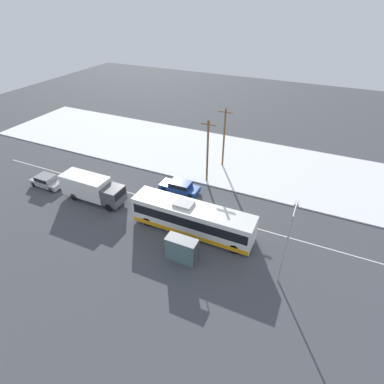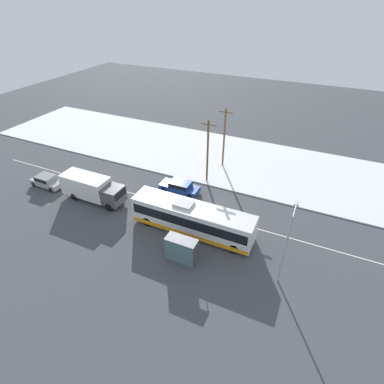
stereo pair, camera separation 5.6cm
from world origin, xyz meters
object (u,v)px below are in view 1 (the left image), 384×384
(city_bus, at_px, (192,219))
(box_truck, at_px, (92,188))
(streetlamp, at_px, (288,238))
(bus_shelter, at_px, (180,248))
(utility_pole_roadside, at_px, (208,151))
(sedan_car, at_px, (180,186))
(pedestrian_at_stop, at_px, (178,242))
(utility_pole_snowlot, at_px, (224,137))
(parked_car_near_truck, at_px, (47,181))

(city_bus, bearing_deg, box_truck, 178.97)
(streetlamp, bearing_deg, bus_shelter, -166.54)
(utility_pole_roadside, bearing_deg, sedan_car, -119.60)
(pedestrian_at_stop, bearing_deg, utility_pole_snowlot, 96.15)
(city_bus, bearing_deg, streetlamp, -13.47)
(city_bus, bearing_deg, utility_pole_roadside, 103.76)
(box_truck, relative_size, parked_car_near_truck, 1.82)
(parked_car_near_truck, bearing_deg, utility_pole_snowlot, 37.85)
(box_truck, xyz_separation_m, pedestrian_at_stop, (12.39, -3.21, -0.46))
(city_bus, distance_m, pedestrian_at_stop, 3.02)
(streetlamp, relative_size, utility_pole_roadside, 0.86)
(streetlamp, bearing_deg, box_truck, 173.69)
(bus_shelter, xyz_separation_m, utility_pole_snowlot, (-2.57, 17.82, 2.48))
(parked_car_near_truck, relative_size, utility_pole_snowlot, 0.51)
(box_truck, relative_size, streetlamp, 1.09)
(utility_pole_roadside, relative_size, utility_pole_snowlot, 1.00)
(city_bus, distance_m, bus_shelter, 4.17)
(pedestrian_at_stop, relative_size, bus_shelter, 0.67)
(streetlamp, distance_m, utility_pole_snowlot, 19.17)
(city_bus, distance_m, streetlamp, 9.59)
(utility_pole_roadside, bearing_deg, box_truck, -138.70)
(parked_car_near_truck, relative_size, utility_pole_roadside, 0.51)
(parked_car_near_truck, xyz_separation_m, utility_pole_roadside, (17.12, 9.07, 3.39))
(pedestrian_at_stop, relative_size, utility_pole_roadside, 0.23)
(streetlamp, height_order, utility_pole_roadside, utility_pole_roadside)
(sedan_car, xyz_separation_m, utility_pole_snowlot, (2.39, 8.03, 3.40))
(utility_pole_snowlot, bearing_deg, parked_car_near_truck, -142.15)
(sedan_car, xyz_separation_m, utility_pole_roadside, (1.97, 3.47, 3.40))
(box_truck, distance_m, utility_pole_snowlot, 17.35)
(parked_car_near_truck, xyz_separation_m, utility_pole_snowlot, (17.54, 13.63, 3.38))
(city_bus, relative_size, streetlamp, 1.78)
(city_bus, height_order, box_truck, city_bus)
(box_truck, xyz_separation_m, parked_car_near_truck, (-6.95, -0.13, -0.82))
(pedestrian_at_stop, bearing_deg, parked_car_near_truck, 170.94)
(city_bus, distance_m, utility_pole_roadside, 9.78)
(box_truck, xyz_separation_m, bus_shelter, (13.16, -4.32, 0.08))
(sedan_car, distance_m, utility_pole_snowlot, 9.04)
(sedan_car, height_order, streetlamp, streetlamp)
(sedan_car, bearing_deg, box_truck, 33.68)
(pedestrian_at_stop, distance_m, utility_pole_roadside, 12.72)
(parked_car_near_truck, xyz_separation_m, pedestrian_at_stop, (19.34, -3.08, 0.36))
(box_truck, height_order, pedestrian_at_stop, box_truck)
(box_truck, relative_size, pedestrian_at_stop, 4.02)
(city_bus, height_order, pedestrian_at_stop, city_bus)
(box_truck, height_order, utility_pole_roadside, utility_pole_roadside)
(bus_shelter, bearing_deg, utility_pole_snowlot, 98.22)
(pedestrian_at_stop, distance_m, streetlamp, 9.54)
(bus_shelter, relative_size, streetlamp, 0.41)
(streetlamp, bearing_deg, sedan_car, 149.22)
(box_truck, bearing_deg, parked_car_near_truck, -178.93)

